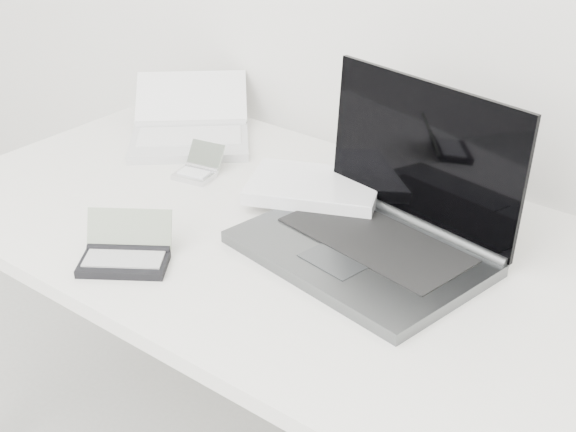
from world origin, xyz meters
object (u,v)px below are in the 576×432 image
Objects in this scene: palmtop_charcoal at (125,255)px; netbook_open_white at (190,130)px; desk at (313,262)px; laptop_large at (364,215)px.

netbook_open_white is at bearing 87.74° from palmtop_charcoal.
palmtop_charcoal is (-0.22, -0.27, 0.06)m from desk.
desk is at bearing 16.13° from palmtop_charcoal.
desk is 3.65× the size of netbook_open_white.
laptop_large is 0.61m from netbook_open_white.
desk is 0.57m from netbook_open_white.
laptop_large is 0.44m from palmtop_charcoal.
laptop_large reaches higher than netbook_open_white.
desk is at bearing -125.11° from laptop_large.
desk is 2.73× the size of laptop_large.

